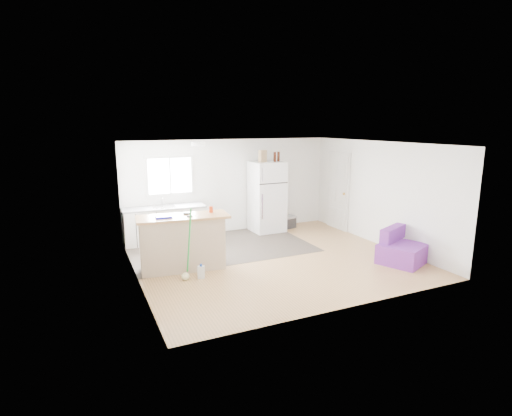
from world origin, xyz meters
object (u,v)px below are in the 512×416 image
Objects in this scene: peninsula at (182,242)px; cleaner_jug at (201,272)px; cardboard_box at (263,156)px; bottle_right at (278,157)px; blue_tray at (164,217)px; red_cup at (211,209)px; kitchen_cabinets at (165,224)px; refrigerator at (267,197)px; purple_seat at (401,250)px; bottle_left at (275,157)px; mop at (186,267)px; cooler at (287,222)px.

peninsula reaches higher than cleaner_jug.
cardboard_box reaches higher than cleaner_jug.
blue_tray is at bearing -151.15° from bottle_right.
blue_tray is at bearing -175.66° from red_cup.
refrigerator reaches higher than kitchen_cabinets.
purple_seat reaches higher than cleaner_jug.
bottle_left is (2.91, 1.80, 1.41)m from peninsula.
kitchen_cabinets reaches higher than purple_seat.
bottle_left reaches higher than purple_seat.
bottle_right reaches higher than peninsula.
bottle_right is at bearing 28.85° from blue_tray.
mop reaches higher than blue_tray.
mop is 4.47× the size of blue_tray.
cleaner_jug is at bearing -139.36° from bottle_right.
refrigerator is 7.32× the size of bottle_right.
cleaner_jug is at bearing -134.49° from cardboard_box.
cardboard_box is at bearing -179.62° from bottle_right.
kitchen_cabinets is 7.11× the size of cleaner_jug.
red_cup is at bearing -142.77° from bottle_left.
red_cup is 3.13m from bottle_right.
cardboard_box is at bearing 173.75° from bottle_left.
cooler is at bearing 5.52° from cardboard_box.
bottle_right is (3.11, 2.38, 1.72)m from mop.
blue_tray is at bearing -98.81° from kitchen_cabinets.
mop is 5.36× the size of bottle_right.
purple_seat is 4.34× the size of bottle_left.
purple_seat is (0.77, -3.38, 0.08)m from cooler.
refrigerator is 1.69× the size of purple_seat.
bottle_left is 0.13m from bottle_right.
mop reaches higher than cleaner_jug.
mop is at bearing -156.65° from cooler.
bottle_left is (2.30, 1.75, 0.83)m from red_cup.
refrigerator reaches higher than peninsula.
bottle_left is (3.25, 1.82, 0.87)m from blue_tray.
refrigerator is 7.32× the size of bottle_left.
blue_tray reaches higher than peninsula.
peninsula is at bearing 130.23° from cleaner_jug.
cleaner_jug is at bearing -48.87° from blue_tray.
red_cup is at bearing 80.90° from cleaner_jug.
bottle_right reaches higher than kitchen_cabinets.
purple_seat is at bearing -13.75° from peninsula.
peninsula is 0.85m from red_cup.
refrigerator is 6.10× the size of blue_tray.
kitchen_cabinets is 1.46× the size of mop.
peninsula reaches higher than cooler.
bottle_right is (2.43, 1.79, 0.83)m from red_cup.
bottle_left reaches higher than blue_tray.
red_cup reaches higher than purple_seat.
refrigerator reaches higher than purple_seat.
kitchen_cabinets is 5.34m from purple_seat.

